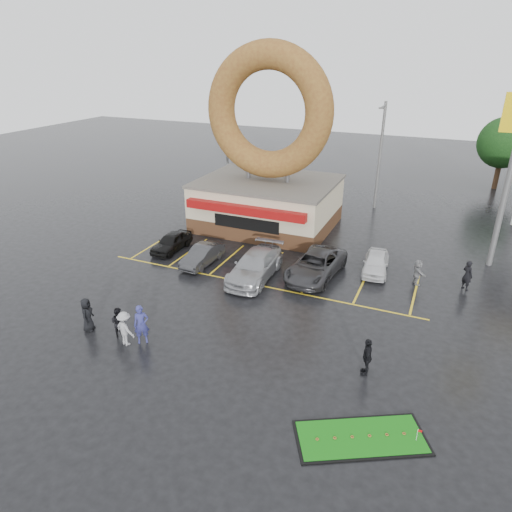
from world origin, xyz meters
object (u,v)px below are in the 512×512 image
at_px(car_grey, 316,265).
at_px(dumpster, 208,216).
at_px(car_dgrey, 202,255).
at_px(streetlight_left, 227,143).
at_px(putting_green, 361,437).
at_px(car_black, 172,242).
at_px(donut_shop, 268,170).
at_px(person_blue, 141,324).
at_px(car_white, 376,263).
at_px(person_cameraman, 367,356).
at_px(streetlight_mid, 380,154).
at_px(car_silver, 255,266).

distance_m(car_grey, dumpster, 11.99).
bearing_deg(car_dgrey, streetlight_left, 113.93).
bearing_deg(putting_green, car_black, 143.16).
distance_m(donut_shop, person_blue, 17.43).
xyz_separation_m(donut_shop, car_black, (-4.22, -7.20, -3.84)).
height_order(car_white, person_cameraman, person_cameraman).
bearing_deg(car_dgrey, car_grey, 12.62).
height_order(person_blue, person_cameraman, person_blue).
height_order(car_dgrey, person_blue, person_blue).
xyz_separation_m(person_cameraman, dumpster, (-15.28, 13.69, -0.22)).
relative_size(streetlight_mid, putting_green, 1.77).
xyz_separation_m(person_blue, putting_green, (10.79, -1.80, -0.94)).
height_order(car_black, person_cameraman, person_cameraman).
xyz_separation_m(donut_shop, car_grey, (6.10, -7.07, -3.71)).
bearing_deg(car_silver, car_black, 165.97).
xyz_separation_m(car_white, person_blue, (-8.80, -12.10, 0.35)).
bearing_deg(person_blue, donut_shop, 53.55).
relative_size(donut_shop, car_grey, 2.48).
distance_m(donut_shop, car_white, 11.28).
relative_size(donut_shop, person_cameraman, 7.77).
relative_size(car_grey, person_blue, 2.78).
bearing_deg(person_cameraman, car_silver, -139.42).
distance_m(donut_shop, streetlight_mid, 10.59).
bearing_deg(streetlight_left, car_silver, -58.07).
bearing_deg(streetlight_left, donut_shop, -44.78).
xyz_separation_m(car_black, putting_green, (15.58, -11.67, -0.59)).
bearing_deg(car_dgrey, car_white, 20.52).
distance_m(car_grey, person_blue, 11.43).
xyz_separation_m(car_grey, putting_green, (5.25, -11.80, -0.72)).
bearing_deg(car_silver, person_blue, -106.44).
xyz_separation_m(streetlight_left, putting_green, (18.35, -25.82, -4.74)).
bearing_deg(donut_shop, putting_green, -58.96).
bearing_deg(car_black, streetlight_left, 102.39).
bearing_deg(streetlight_left, person_blue, -72.51).
relative_size(streetlight_mid, car_grey, 1.65).
xyz_separation_m(car_silver, putting_green, (8.59, -10.14, -0.76)).
bearing_deg(car_grey, streetlight_left, 138.28).
xyz_separation_m(donut_shop, streetlight_left, (-7.00, 6.95, 0.32)).
relative_size(person_blue, putting_green, 0.38).
bearing_deg(putting_green, car_dgrey, 139.81).
xyz_separation_m(car_grey, person_cameraman, (4.67, -8.08, 0.11)).
xyz_separation_m(car_white, person_cameraman, (1.40, -10.18, 0.24)).
distance_m(car_black, car_white, 13.78).
bearing_deg(donut_shop, streetlight_left, 135.22).
xyz_separation_m(streetlight_mid, person_cameraman, (3.78, -23.10, -3.91)).
distance_m(car_silver, dumpster, 10.28).
bearing_deg(person_blue, person_cameraman, -27.71).
distance_m(car_silver, putting_green, 13.31).
xyz_separation_m(car_black, car_white, (13.60, 2.23, 0.01)).
bearing_deg(car_grey, car_white, 37.84).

